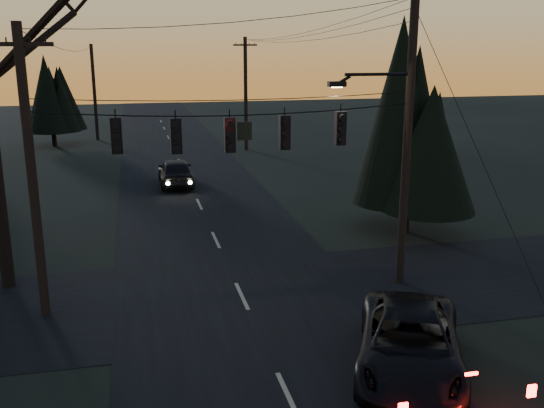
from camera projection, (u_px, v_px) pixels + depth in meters
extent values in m
cube|color=black|center=(204.00, 215.00, 29.00)|extent=(8.00, 120.00, 0.02)
cube|color=black|center=(242.00, 296.00, 19.58)|extent=(60.00, 7.00, 0.02)
cylinder|color=black|center=(231.00, 107.00, 17.98)|extent=(11.50, 0.04, 0.04)
cylinder|color=black|center=(405.00, 213.00, 26.30)|extent=(0.36, 0.36, 1.60)
cone|color=black|center=(411.00, 122.00, 25.29)|extent=(4.25, 4.25, 7.10)
cylinder|color=black|center=(54.00, 136.00, 48.74)|extent=(0.36, 0.36, 1.60)
cone|color=black|center=(50.00, 97.00, 47.97)|extent=(4.01, 4.01, 5.34)
imported|color=black|center=(410.00, 344.00, 14.90)|extent=(4.51, 5.95, 1.50)
imported|color=black|center=(176.00, 172.00, 34.95)|extent=(1.89, 4.67, 1.59)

